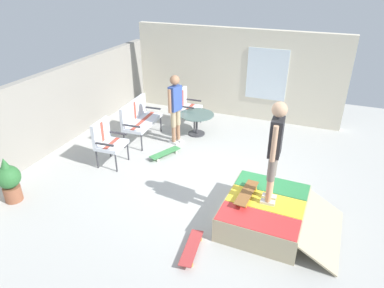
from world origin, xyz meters
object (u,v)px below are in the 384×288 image
object	(u,v)px
skateboard_on_ramp	(247,193)
patio_bench	(138,117)
patio_chair_by_wall	(106,139)
person_skater	(275,146)
skate_ramp	(266,212)
patio_chair_near_house	(186,104)
person_watching	(175,104)
skateboard_by_bench	(165,153)
skateboard_spare	(191,248)
patio_table	(197,120)
potted_plant	(9,179)

from	to	relation	value
skateboard_on_ramp	patio_bench	bearing A→B (deg)	57.47
patio_chair_by_wall	person_skater	xyz separation A→B (m)	(-0.71, -3.70, 0.89)
skate_ramp	patio_chair_near_house	xyz separation A→B (m)	(3.37, 2.91, 0.38)
person_watching	person_skater	world-z (taller)	person_skater
patio_chair_by_wall	person_skater	bearing A→B (deg)	-100.87
skateboard_by_bench	skateboard_spare	xyz separation A→B (m)	(-2.61, -1.72, 0.00)
patio_table	skateboard_by_bench	distance (m)	1.45
person_skater	skateboard_spare	size ratio (longest dim) A/B	2.16
patio_table	skateboard_on_ramp	distance (m)	3.55
patio_bench	patio_chair_by_wall	distance (m)	1.35
skateboard_by_bench	potted_plant	size ratio (longest dim) A/B	0.88
skate_ramp	skateboard_spare	distance (m)	1.46
patio_bench	patio_table	world-z (taller)	patio_bench
patio_chair_near_house	patio_chair_by_wall	bearing A→B (deg)	163.49
patio_chair_by_wall	skateboard_spare	bearing A→B (deg)	-123.90
person_skater	skateboard_on_ramp	world-z (taller)	person_skater
patio_bench	potted_plant	size ratio (longest dim) A/B	1.39
patio_bench	skateboard_by_bench	size ratio (longest dim) A/B	1.58
skate_ramp	patio_table	bearing A→B (deg)	39.68
patio_table	skateboard_on_ramp	bearing A→B (deg)	-144.98
skate_ramp	skateboard_spare	xyz separation A→B (m)	(-1.12, 0.93, -0.15)
person_watching	patio_chair_near_house	bearing A→B (deg)	10.08
patio_chair_near_house	skateboard_on_ramp	distance (m)	4.24
patio_bench	person_watching	distance (m)	1.05
person_skater	skateboard_spare	distance (m)	2.05
skateboard_spare	person_watching	bearing A→B (deg)	27.79
skate_ramp	patio_table	world-z (taller)	patio_table
patio_bench	potted_plant	distance (m)	3.34
patio_table	person_skater	bearing A→B (deg)	-139.95
patio_bench	patio_chair_near_house	distance (m)	1.49
skate_ramp	patio_bench	distance (m)	4.23
patio_chair_near_house	person_skater	world-z (taller)	person_skater
patio_chair_by_wall	skateboard_spare	world-z (taller)	patio_chair_by_wall
skateboard_by_bench	person_watching	bearing A→B (deg)	4.54
skate_ramp	patio_chair_by_wall	distance (m)	3.78
patio_chair_near_house	person_watching	distance (m)	1.20
patio_bench	person_watching	size ratio (longest dim) A/B	0.74
skateboard_by_bench	patio_bench	bearing A→B (deg)	59.60
patio_chair_by_wall	person_watching	xyz separation A→B (m)	(1.52, -0.98, 0.41)
patio_chair_by_wall	person_watching	world-z (taller)	person_watching
person_skater	skateboard_by_bench	xyz separation A→B (m)	(1.47, 2.66, -1.42)
skate_ramp	skateboard_on_ramp	bearing A→B (deg)	93.30
patio_bench	person_watching	xyz separation A→B (m)	(0.17, -0.95, 0.40)
person_watching	person_skater	xyz separation A→B (m)	(-2.23, -2.72, 0.48)
patio_table	person_watching	world-z (taller)	person_watching
patio_chair_by_wall	skateboard_on_ramp	distance (m)	3.42
skateboard_by_bench	skateboard_spare	distance (m)	3.13
skateboard_on_ramp	potted_plant	world-z (taller)	potted_plant
patio_chair_by_wall	skateboard_by_bench	bearing A→B (deg)	-53.96
patio_chair_near_house	skateboard_by_bench	size ratio (longest dim) A/B	1.26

